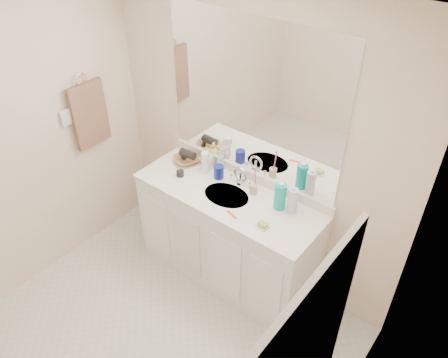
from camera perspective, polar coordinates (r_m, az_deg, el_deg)
floor at (r=3.52m, az=-10.66°, el=-21.66°), size 2.60×2.60×0.00m
ceiling at (r=1.99m, az=-18.70°, el=18.48°), size 2.60×2.60×0.02m
wall_back at (r=3.34m, az=3.47°, el=4.68°), size 2.60×0.02×2.40m
vanity_cabinet at (r=3.64m, az=0.49°, el=-7.56°), size 1.50×0.55×0.85m
countertop at (r=3.35m, az=0.53°, el=-2.15°), size 1.52×0.57×0.03m
backsplash at (r=3.48m, az=3.17°, el=0.66°), size 1.52×0.03×0.08m
sink_basin at (r=3.33m, az=0.32°, el=-2.27°), size 0.37×0.37×0.02m
faucet at (r=3.41m, az=2.19°, el=0.09°), size 0.02×0.02×0.11m
mirror at (r=3.16m, az=3.65°, el=10.19°), size 1.48×0.01×1.20m
blue_mug at (r=3.47m, az=-0.70°, el=0.93°), size 0.09×0.09×0.11m
tan_cup at (r=3.33m, az=3.88°, el=-1.28°), size 0.07×0.07×0.08m
toothbrush at (r=3.26m, az=4.11°, el=0.17°), size 0.02×0.04×0.19m
mouthwash_bottle at (r=3.18m, az=7.33°, el=-2.24°), size 0.11×0.11×0.21m
clear_pump_bottle at (r=3.16m, az=8.93°, el=-2.77°), size 0.09×0.09×0.19m
soap_dish at (r=3.07m, az=5.08°, el=-6.15°), size 0.10×0.09×0.01m
green_soap at (r=3.05m, az=5.09°, el=-5.88°), size 0.07×0.05×0.02m
orange_comb at (r=3.15m, az=1.04°, el=-4.67°), size 0.11×0.05×0.00m
dark_jar at (r=3.53m, az=-5.75°, el=0.73°), size 0.08×0.08×0.04m
extra_white_bottle at (r=3.52m, az=-2.49°, el=2.16°), size 0.07×0.07×0.18m
soap_bottle_white at (r=3.56m, az=-0.47°, el=2.53°), size 0.08×0.08×0.17m
soap_bottle_cream at (r=3.57m, az=-2.10°, el=2.60°), size 0.09×0.09×0.18m
soap_bottle_yellow at (r=3.64m, az=-2.29°, el=3.08°), size 0.14×0.14×0.15m
wicker_basket at (r=3.69m, az=-4.94°, el=2.54°), size 0.27×0.27×0.05m
hair_dryer at (r=3.64m, az=-4.76°, el=3.28°), size 0.14×0.08×0.07m
towel_ring at (r=3.68m, az=-18.17°, el=12.20°), size 0.01×0.11×0.11m
hand_towel at (r=3.79m, az=-17.14°, el=8.03°), size 0.04×0.32×0.55m
switch_plate at (r=3.69m, az=-19.92°, el=7.53°), size 0.01×0.08×0.13m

